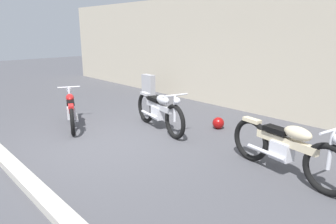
# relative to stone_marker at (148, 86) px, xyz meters

# --- Properties ---
(ground_plane) EXTENTS (40.00, 40.00, 0.00)m
(ground_plane) POSITION_rel_stone_marker_xyz_m (2.84, -3.25, -0.39)
(ground_plane) COLOR #47474C
(building_wall) EXTENTS (18.00, 0.30, 3.22)m
(building_wall) POSITION_rel_stone_marker_xyz_m (2.84, 0.98, 1.22)
(building_wall) COLOR #B2A893
(building_wall) RESTS_ON ground_plane
(curb_strip) EXTENTS (18.00, 0.24, 0.12)m
(curb_strip) POSITION_rel_stone_marker_xyz_m (2.84, -5.15, -0.33)
(curb_strip) COLOR #B7B2A8
(curb_strip) RESTS_ON ground_plane
(stone_marker) EXTENTS (0.52, 0.23, 0.78)m
(stone_marker) POSITION_rel_stone_marker_xyz_m (0.00, 0.00, 0.00)
(stone_marker) COLOR #9E9EA3
(stone_marker) RESTS_ON ground_plane
(helmet) EXTENTS (0.27, 0.27, 0.27)m
(helmet) POSITION_rel_stone_marker_xyz_m (3.71, -0.94, -0.25)
(helmet) COLOR maroon
(helmet) RESTS_ON ground_plane
(motorcycle_red) EXTENTS (1.78, 0.94, 0.86)m
(motorcycle_red) POSITION_rel_stone_marker_xyz_m (1.27, -3.36, 0.03)
(motorcycle_red) COLOR black
(motorcycle_red) RESTS_ON ground_plane
(motorcycle_silver) EXTENTS (2.09, 0.71, 0.95)m
(motorcycle_silver) POSITION_rel_stone_marker_xyz_m (2.85, -2.01, 0.07)
(motorcycle_silver) COLOR black
(motorcycle_silver) RESTS_ON ground_plane
(motorcycle_cream) EXTENTS (2.13, 0.66, 0.96)m
(motorcycle_cream) POSITION_rel_stone_marker_xyz_m (5.90, -2.07, 0.08)
(motorcycle_cream) COLOR black
(motorcycle_cream) RESTS_ON ground_plane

